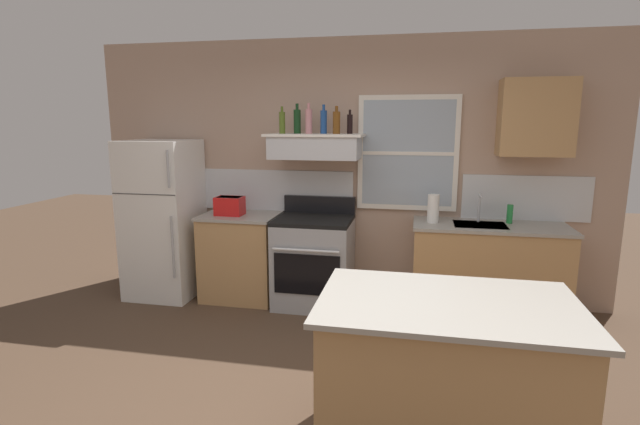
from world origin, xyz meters
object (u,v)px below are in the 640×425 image
at_px(bottle_rose_pink, 309,121).
at_px(paper_towel_roll, 433,208).
at_px(bottle_amber_wine, 336,122).
at_px(dish_soap_bottle, 510,214).
at_px(stove_range, 314,261).
at_px(bottle_balsamic_dark, 350,124).
at_px(bottle_dark_green_wine, 297,121).
at_px(kitchen_island, 444,377).
at_px(refrigerator, 163,219).
at_px(bottle_olive_oil_square, 282,122).
at_px(bottle_blue_liqueur, 324,121).
at_px(toaster, 230,206).

relative_size(bottle_rose_pink, paper_towel_roll, 1.10).
xyz_separation_m(bottle_amber_wine, dish_soap_bottle, (1.67, 0.07, -0.86)).
bearing_deg(dish_soap_bottle, stove_range, -175.82).
distance_m(bottle_amber_wine, bottle_balsamic_dark, 0.15).
relative_size(bottle_dark_green_wine, dish_soap_bottle, 1.64).
relative_size(bottle_rose_pink, kitchen_island, 0.21).
relative_size(bottle_balsamic_dark, kitchen_island, 0.17).
xyz_separation_m(refrigerator, dish_soap_bottle, (3.53, 0.16, 0.16)).
distance_m(bottle_olive_oil_square, bottle_rose_pink, 0.27).
bearing_deg(kitchen_island, refrigerator, 144.67).
relative_size(bottle_balsamic_dark, paper_towel_roll, 0.87).
bearing_deg(kitchen_island, paper_towel_roll, 90.80).
height_order(bottle_olive_oil_square, kitchen_island, bottle_olive_oil_square).
relative_size(stove_range, bottle_balsamic_dark, 4.66).
height_order(bottle_olive_oil_square, bottle_amber_wine, bottle_amber_wine).
height_order(bottle_olive_oil_square, bottle_blue_liqueur, bottle_blue_liqueur).
distance_m(paper_towel_roll, kitchen_island, 2.16).
xyz_separation_m(bottle_rose_pink, dish_soap_bottle, (1.95, 0.05, -0.87)).
bearing_deg(bottle_rose_pink, kitchen_island, -59.33).
distance_m(bottle_amber_wine, dish_soap_bottle, 1.88).
relative_size(refrigerator, bottle_balsamic_dark, 7.15).
bearing_deg(stove_range, bottle_olive_oil_square, 169.61).
relative_size(bottle_olive_oil_square, bottle_dark_green_wine, 0.90).
relative_size(bottle_dark_green_wine, bottle_amber_wine, 1.10).
relative_size(bottle_amber_wine, dish_soap_bottle, 1.49).
distance_m(paper_towel_roll, dish_soap_bottle, 0.72).
xyz_separation_m(bottle_olive_oil_square, bottle_rose_pink, (0.26, 0.03, 0.01)).
bearing_deg(stove_range, bottle_rose_pink, 126.94).
bearing_deg(bottle_olive_oil_square, bottle_blue_liqueur, 9.81).
height_order(bottle_blue_liqueur, paper_towel_roll, bottle_blue_liqueur).
bearing_deg(bottle_balsamic_dark, stove_range, -154.82).
xyz_separation_m(stove_range, paper_towel_roll, (1.17, 0.04, 0.58)).
relative_size(refrigerator, paper_towel_roll, 6.20).
height_order(bottle_rose_pink, dish_soap_bottle, bottle_rose_pink).
bearing_deg(bottle_amber_wine, bottle_rose_pink, 175.62).
relative_size(bottle_blue_liqueur, bottle_amber_wine, 1.06).
relative_size(toaster, bottle_olive_oil_square, 1.12).
bearing_deg(stove_range, bottle_dark_green_wine, 147.02).
bearing_deg(refrigerator, bottle_olive_oil_square, 3.65).
xyz_separation_m(stove_range, kitchen_island, (1.19, -2.04, -0.01)).
distance_m(bottle_rose_pink, bottle_amber_wine, 0.28).
distance_m(toaster, bottle_olive_oil_square, 1.02).
bearing_deg(toaster, bottle_dark_green_wine, 11.40).
height_order(bottle_olive_oil_square, bottle_dark_green_wine, bottle_dark_green_wine).
distance_m(bottle_dark_green_wine, bottle_balsamic_dark, 0.53).
bearing_deg(refrigerator, toaster, 0.75).
distance_m(toaster, paper_towel_roll, 2.06).
bearing_deg(bottle_balsamic_dark, bottle_olive_oil_square, -171.87).
bearing_deg(stove_range, kitchen_island, -59.64).
distance_m(refrigerator, bottle_dark_green_wine, 1.79).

